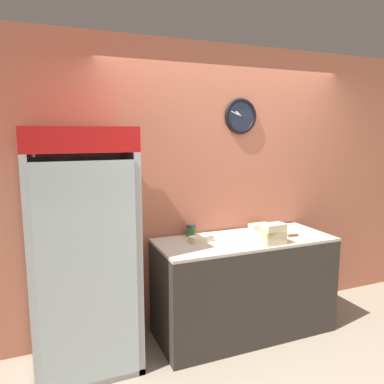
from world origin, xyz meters
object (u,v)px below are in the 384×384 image
object	(u,v)px
sandwich_stack_top	(274,227)
condiment_jar	(191,231)
sandwich_stack_middle	(273,234)
beverage_cooler	(82,239)
sandwich_flat_left	(201,239)
chefs_knife	(300,235)
sandwich_flat_right	(260,227)
sandwich_stack_bottom	(273,241)

from	to	relation	value
sandwich_stack_top	condiment_jar	distance (m)	0.77
sandwich_stack_top	sandwich_stack_middle	bearing A→B (deg)	0.00
beverage_cooler	sandwich_stack_middle	xyz separation A→B (m)	(1.57, -0.32, -0.04)
sandwich_stack_top	sandwich_flat_left	xyz separation A→B (m)	(-0.55, 0.31, -0.13)
chefs_knife	beverage_cooler	bearing A→B (deg)	174.48
sandwich_flat_left	condiment_jar	distance (m)	0.20
sandwich_stack_top	chefs_knife	bearing A→B (deg)	18.35
sandwich_flat_left	condiment_jar	world-z (taller)	condiment_jar
beverage_cooler	chefs_knife	bearing A→B (deg)	-5.52
sandwich_flat_left	condiment_jar	xyz separation A→B (m)	(-0.01, 0.20, 0.03)
beverage_cooler	sandwich_flat_left	bearing A→B (deg)	-0.29
sandwich_flat_right	sandwich_stack_bottom	bearing A→B (deg)	-109.05
beverage_cooler	sandwich_flat_left	distance (m)	1.03
sandwich_stack_middle	sandwich_flat_left	distance (m)	0.64
sandwich_stack_bottom	sandwich_flat_left	world-z (taller)	sandwich_stack_bottom
sandwich_stack_bottom	sandwich_stack_middle	bearing A→B (deg)	0.00
chefs_knife	condiment_jar	bearing A→B (deg)	157.97
sandwich_stack_bottom	sandwich_flat_left	xyz separation A→B (m)	(-0.55, 0.31, -0.00)
sandwich_flat_right	condiment_jar	world-z (taller)	condiment_jar
sandwich_stack_middle	sandwich_stack_top	bearing A→B (deg)	0.00
sandwich_flat_right	condiment_jar	bearing A→B (deg)	176.11
sandwich_flat_left	sandwich_flat_right	distance (m)	0.73
sandwich_stack_bottom	sandwich_stack_top	world-z (taller)	sandwich_stack_top
sandwich_flat_left	chefs_knife	distance (m)	0.96
condiment_jar	chefs_knife	bearing A→B (deg)	-22.03
sandwich_stack_bottom	chefs_knife	distance (m)	0.41
sandwich_stack_middle	chefs_knife	distance (m)	0.42
sandwich_stack_bottom	chefs_knife	bearing A→B (deg)	18.35
beverage_cooler	condiment_jar	bearing A→B (deg)	10.98
beverage_cooler	sandwich_stack_top	xyz separation A→B (m)	(1.57, -0.32, 0.02)
sandwich_flat_left	condiment_jar	size ratio (longest dim) A/B	2.08
beverage_cooler	sandwich_stack_bottom	world-z (taller)	beverage_cooler
sandwich_flat_left	sandwich_flat_right	world-z (taller)	sandwich_flat_right
sandwich_stack_middle	sandwich_stack_top	world-z (taller)	sandwich_stack_top
sandwich_flat_right	beverage_cooler	bearing A→B (deg)	-175.17
beverage_cooler	sandwich_stack_bottom	xyz separation A→B (m)	(1.57, -0.32, -0.10)
chefs_knife	condiment_jar	world-z (taller)	condiment_jar
sandwich_stack_middle	condiment_jar	distance (m)	0.76
sandwich_stack_bottom	sandwich_flat_right	xyz separation A→B (m)	(0.16, 0.46, 0.00)
beverage_cooler	sandwich_flat_left	xyz separation A→B (m)	(1.02, -0.01, -0.11)
sandwich_stack_middle	sandwich_flat_left	world-z (taller)	sandwich_stack_middle
condiment_jar	sandwich_flat_left	bearing A→B (deg)	-86.61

